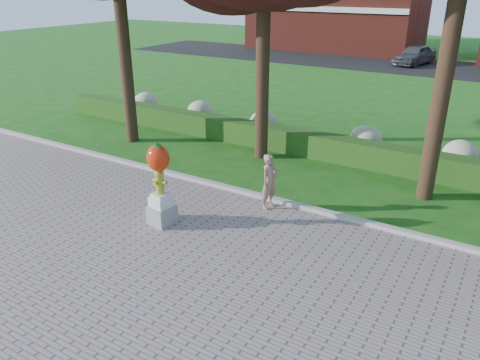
{
  "coord_description": "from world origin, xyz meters",
  "views": [
    {
      "loc": [
        5.28,
        -7.3,
        5.58
      ],
      "look_at": [
        0.21,
        1.0,
        1.43
      ],
      "focal_mm": 35.0,
      "sensor_mm": 36.0,
      "label": 1
    }
  ],
  "objects": [
    {
      "name": "ground",
      "position": [
        0.0,
        0.0,
        0.0
      ],
      "size": [
        100.0,
        100.0,
        0.0
      ],
      "primitive_type": "plane",
      "color": "#1C5515",
      "rests_on": "ground"
    },
    {
      "name": "curb",
      "position": [
        0.0,
        3.0,
        0.07
      ],
      "size": [
        40.0,
        0.18,
        0.15
      ],
      "primitive_type": "cube",
      "color": "#ADADA5",
      "rests_on": "ground"
    },
    {
      "name": "lawn_hedge",
      "position": [
        0.0,
        7.0,
        0.4
      ],
      "size": [
        24.0,
        0.7,
        0.8
      ],
      "primitive_type": "cube",
      "color": "#1D4313",
      "rests_on": "ground"
    },
    {
      "name": "hydrangea_row",
      "position": [
        0.57,
        8.0,
        0.55
      ],
      "size": [
        20.1,
        1.1,
        0.99
      ],
      "color": "#ABAE85",
      "rests_on": "ground"
    },
    {
      "name": "street",
      "position": [
        0.0,
        28.0,
        0.01
      ],
      "size": [
        50.0,
        8.0,
        0.02
      ],
      "primitive_type": "cube",
      "color": "black",
      "rests_on": "ground"
    },
    {
      "name": "building_left",
      "position": [
        -10.0,
        34.0,
        3.5
      ],
      "size": [
        14.0,
        8.0,
        7.0
      ],
      "primitive_type": "cube",
      "color": "maroon",
      "rests_on": "ground"
    },
    {
      "name": "hydrant_sculpture",
      "position": [
        -1.72,
        0.47,
        1.15
      ],
      "size": [
        0.64,
        0.64,
        2.09
      ],
      "rotation": [
        0.0,
        0.0,
        -0.15
      ],
      "color": "gray",
      "rests_on": "walkway"
    },
    {
      "name": "woman",
      "position": [
        0.13,
        2.6,
        0.78
      ],
      "size": [
        0.44,
        0.59,
        1.48
      ],
      "primitive_type": "imported",
      "rotation": [
        0.0,
        0.0,
        1.41
      ],
      "color": "#A66E5F",
      "rests_on": "walkway"
    },
    {
      "name": "parked_car",
      "position": [
        -1.89,
        28.41,
        0.71
      ],
      "size": [
        2.6,
        4.36,
        1.39
      ],
      "primitive_type": "imported",
      "rotation": [
        0.0,
        0.0,
        -0.25
      ],
      "color": "#464A4F",
      "rests_on": "street"
    }
  ]
}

